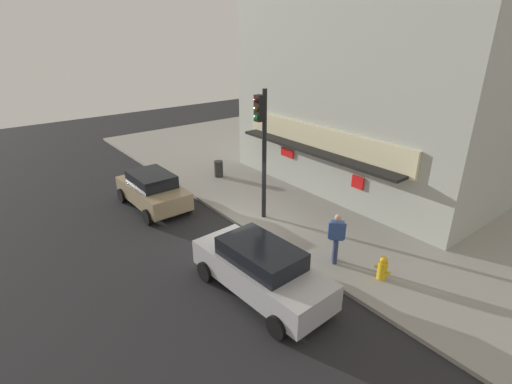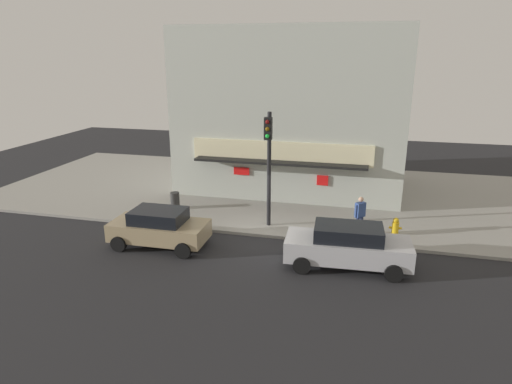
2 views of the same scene
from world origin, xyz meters
TOP-DOWN VIEW (x-y plane):
  - ground_plane at (0.00, 0.00)m, footprint 49.81×49.81m
  - sidewalk at (0.00, 6.50)m, footprint 33.20×13.00m
  - corner_building at (-0.21, 7.97)m, footprint 12.18×7.90m
  - traffic_light at (-0.11, 1.08)m, footprint 0.32×0.58m
  - fire_hydrant at (5.44, 1.36)m, footprint 0.53×0.29m
  - trash_can at (-5.19, 2.30)m, footprint 0.46×0.46m
  - pedestrian at (3.92, 0.92)m, footprint 0.48×0.47m
  - parked_car_silver at (3.56, -1.92)m, footprint 4.65×2.14m
  - parked_car_tan at (-4.04, -1.84)m, footprint 3.97×2.04m

SIDE VIEW (x-z plane):
  - ground_plane at x=0.00m, z-range 0.00..0.00m
  - sidewalk at x=0.00m, z-range 0.00..0.14m
  - fire_hydrant at x=5.44m, z-range 0.12..0.90m
  - trash_can at x=-5.19m, z-range 0.14..0.96m
  - parked_car_tan at x=-4.04m, z-range 0.03..1.59m
  - parked_car_silver at x=3.56m, z-range 0.03..1.66m
  - pedestrian at x=3.92m, z-range 0.22..1.96m
  - traffic_light at x=-0.11m, z-range 0.86..5.99m
  - corner_building at x=-0.21m, z-range 0.13..8.99m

